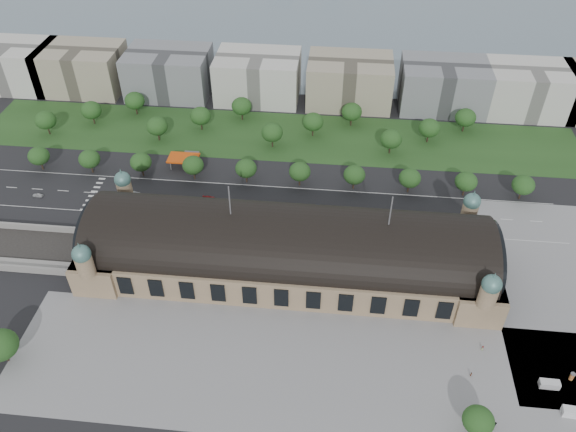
# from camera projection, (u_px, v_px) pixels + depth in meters

# --- Properties ---
(ground) EXTENTS (900.00, 900.00, 0.00)m
(ground) POSITION_uv_depth(u_px,v_px,m) (287.00, 269.00, 211.62)
(ground) COLOR black
(ground) RESTS_ON ground
(station) EXTENTS (150.00, 48.40, 44.30)m
(station) POSITION_uv_depth(u_px,v_px,m) (287.00, 249.00, 204.99)
(station) COLOR tan
(station) RESTS_ON ground
(track_cutting) EXTENTS (70.00, 24.00, 3.10)m
(track_cutting) POSITION_uv_depth(u_px,v_px,m) (6.00, 251.00, 218.08)
(track_cutting) COLOR black
(track_cutting) RESTS_ON ground
(plaza_south) EXTENTS (190.00, 48.00, 0.12)m
(plaza_south) POSITION_uv_depth(u_px,v_px,m) (304.00, 371.00, 177.38)
(plaza_south) COLOR gray
(plaza_south) RESTS_ON ground
(plaza_east) EXTENTS (56.00, 100.00, 0.12)m
(plaza_east) POSITION_uv_depth(u_px,v_px,m) (569.00, 290.00, 203.57)
(plaza_east) COLOR gray
(plaza_east) RESTS_ON ground
(road_slab) EXTENTS (260.00, 26.00, 0.10)m
(road_slab) POSITION_uv_depth(u_px,v_px,m) (250.00, 203.00, 242.08)
(road_slab) COLOR black
(road_slab) RESTS_ON ground
(grass_belt) EXTENTS (300.00, 45.00, 0.10)m
(grass_belt) POSITION_uv_depth(u_px,v_px,m) (277.00, 136.00, 283.51)
(grass_belt) COLOR #24481C
(grass_belt) RESTS_ON ground
(petrol_station) EXTENTS (14.00, 13.00, 5.05)m
(petrol_station) POSITION_uv_depth(u_px,v_px,m) (188.00, 157.00, 263.57)
(petrol_station) COLOR #D6480C
(petrol_station) RESTS_ON ground
(office_0) EXTENTS (45.00, 32.00, 24.00)m
(office_0) POSITION_uv_depth(u_px,v_px,m) (14.00, 65.00, 318.29)
(office_0) COLOR silver
(office_0) RESTS_ON ground
(office_1) EXTENTS (45.00, 32.00, 24.00)m
(office_1) POSITION_uv_depth(u_px,v_px,m) (82.00, 69.00, 315.17)
(office_1) COLOR #A0967E
(office_1) RESTS_ON ground
(office_2) EXTENTS (45.00, 32.00, 24.00)m
(office_2) POSITION_uv_depth(u_px,v_px,m) (169.00, 73.00, 311.26)
(office_2) COLOR gray
(office_2) RESTS_ON ground
(office_3) EXTENTS (45.00, 32.00, 24.00)m
(office_3) POSITION_uv_depth(u_px,v_px,m) (258.00, 77.00, 307.36)
(office_3) COLOR silver
(office_3) RESTS_ON ground
(office_4) EXTENTS (45.00, 32.00, 24.00)m
(office_4) POSITION_uv_depth(u_px,v_px,m) (349.00, 81.00, 303.45)
(office_4) COLOR #A0967E
(office_4) RESTS_ON ground
(office_5) EXTENTS (45.00, 32.00, 24.00)m
(office_5) POSITION_uv_depth(u_px,v_px,m) (443.00, 86.00, 299.54)
(office_5) COLOR gray
(office_5) RESTS_ON ground
(office_6) EXTENTS (45.00, 32.00, 24.00)m
(office_6) POSITION_uv_depth(u_px,v_px,m) (530.00, 90.00, 296.03)
(office_6) COLOR silver
(office_6) RESTS_ON ground
(tree_row_0) EXTENTS (9.60, 9.60, 11.52)m
(tree_row_0) POSITION_uv_depth(u_px,v_px,m) (39.00, 156.00, 256.51)
(tree_row_0) COLOR #2D2116
(tree_row_0) RESTS_ON ground
(tree_row_1) EXTENTS (9.60, 9.60, 11.52)m
(tree_row_1) POSITION_uv_depth(u_px,v_px,m) (89.00, 159.00, 254.63)
(tree_row_1) COLOR #2D2116
(tree_row_1) RESTS_ON ground
(tree_row_2) EXTENTS (9.60, 9.60, 11.52)m
(tree_row_2) POSITION_uv_depth(u_px,v_px,m) (141.00, 162.00, 252.76)
(tree_row_2) COLOR #2D2116
(tree_row_2) RESTS_ON ground
(tree_row_3) EXTENTS (9.60, 9.60, 11.52)m
(tree_row_3) POSITION_uv_depth(u_px,v_px,m) (193.00, 165.00, 250.88)
(tree_row_3) COLOR #2D2116
(tree_row_3) RESTS_ON ground
(tree_row_4) EXTENTS (9.60, 9.60, 11.52)m
(tree_row_4) POSITION_uv_depth(u_px,v_px,m) (246.00, 168.00, 249.01)
(tree_row_4) COLOR #2D2116
(tree_row_4) RESTS_ON ground
(tree_row_5) EXTENTS (9.60, 9.60, 11.52)m
(tree_row_5) POSITION_uv_depth(u_px,v_px,m) (300.00, 172.00, 247.13)
(tree_row_5) COLOR #2D2116
(tree_row_5) RESTS_ON ground
(tree_row_6) EXTENTS (9.60, 9.60, 11.52)m
(tree_row_6) POSITION_uv_depth(u_px,v_px,m) (354.00, 175.00, 245.26)
(tree_row_6) COLOR #2D2116
(tree_row_6) RESTS_ON ground
(tree_row_7) EXTENTS (9.60, 9.60, 11.52)m
(tree_row_7) POSITION_uv_depth(u_px,v_px,m) (410.00, 178.00, 243.38)
(tree_row_7) COLOR #2D2116
(tree_row_7) RESTS_ON ground
(tree_row_8) EXTENTS (9.60, 9.60, 11.52)m
(tree_row_8) POSITION_uv_depth(u_px,v_px,m) (466.00, 182.00, 241.51)
(tree_row_8) COLOR #2D2116
(tree_row_8) RESTS_ON ground
(tree_row_9) EXTENTS (9.60, 9.60, 11.52)m
(tree_row_9) POSITION_uv_depth(u_px,v_px,m) (523.00, 185.00, 239.63)
(tree_row_9) COLOR #2D2116
(tree_row_9) RESTS_ON ground
(tree_belt_0) EXTENTS (10.40, 10.40, 12.48)m
(tree_belt_0) POSITION_uv_depth(u_px,v_px,m) (46.00, 120.00, 279.70)
(tree_belt_0) COLOR #2D2116
(tree_belt_0) RESTS_ON ground
(tree_belt_1) EXTENTS (10.40, 10.40, 12.48)m
(tree_belt_1) POSITION_uv_depth(u_px,v_px,m) (91.00, 110.00, 287.34)
(tree_belt_1) COLOR #2D2116
(tree_belt_1) RESTS_ON ground
(tree_belt_2) EXTENTS (10.40, 10.40, 12.48)m
(tree_belt_2) POSITION_uv_depth(u_px,v_px,m) (135.00, 101.00, 294.98)
(tree_belt_2) COLOR #2D2116
(tree_belt_2) RESTS_ON ground
(tree_belt_3) EXTENTS (10.40, 10.40, 12.48)m
(tree_belt_3) POSITION_uv_depth(u_px,v_px,m) (157.00, 126.00, 275.25)
(tree_belt_3) COLOR #2D2116
(tree_belt_3) RESTS_ON ground
(tree_belt_4) EXTENTS (10.40, 10.40, 12.48)m
(tree_belt_4) POSITION_uv_depth(u_px,v_px,m) (200.00, 116.00, 282.89)
(tree_belt_4) COLOR #2D2116
(tree_belt_4) RESTS_ON ground
(tree_belt_5) EXTENTS (10.40, 10.40, 12.48)m
(tree_belt_5) POSITION_uv_depth(u_px,v_px,m) (242.00, 106.00, 290.53)
(tree_belt_5) COLOR #2D2116
(tree_belt_5) RESTS_ON ground
(tree_belt_6) EXTENTS (10.40, 10.40, 12.48)m
(tree_belt_6) POSITION_uv_depth(u_px,v_px,m) (272.00, 133.00, 270.79)
(tree_belt_6) COLOR #2D2116
(tree_belt_6) RESTS_ON ground
(tree_belt_7) EXTENTS (10.40, 10.40, 12.48)m
(tree_belt_7) POSITION_uv_depth(u_px,v_px,m) (313.00, 122.00, 278.43)
(tree_belt_7) COLOR #2D2116
(tree_belt_7) RESTS_ON ground
(tree_belt_8) EXTENTS (10.40, 10.40, 12.48)m
(tree_belt_8) POSITION_uv_depth(u_px,v_px,m) (352.00, 112.00, 286.07)
(tree_belt_8) COLOR #2D2116
(tree_belt_8) RESTS_ON ground
(tree_belt_9) EXTENTS (10.40, 10.40, 12.48)m
(tree_belt_9) POSITION_uv_depth(u_px,v_px,m) (391.00, 139.00, 266.34)
(tree_belt_9) COLOR #2D2116
(tree_belt_9) RESTS_ON ground
(tree_belt_10) EXTENTS (10.40, 10.40, 12.48)m
(tree_belt_10) POSITION_uv_depth(u_px,v_px,m) (429.00, 128.00, 273.98)
(tree_belt_10) COLOR #2D2116
(tree_belt_10) RESTS_ON ground
(tree_belt_11) EXTENTS (10.40, 10.40, 12.48)m
(tree_belt_11) POSITION_uv_depth(u_px,v_px,m) (466.00, 118.00, 281.62)
(tree_belt_11) COLOR #2D2116
(tree_belt_11) RESTS_ON ground
(tree_plaza_sw) EXTENTS (11.00, 11.00, 12.73)m
(tree_plaza_sw) POSITION_uv_depth(u_px,v_px,m) (0.00, 345.00, 175.05)
(tree_plaza_sw) COLOR #2D2116
(tree_plaza_sw) RESTS_ON ground
(tree_plaza_s) EXTENTS (9.00, 9.00, 10.64)m
(tree_plaza_s) POSITION_uv_depth(u_px,v_px,m) (478.00, 420.00, 156.92)
(tree_plaza_s) COLOR #2D2116
(tree_plaza_s) RESTS_ON ground
(traffic_car_0) EXTENTS (4.64, 2.16, 1.54)m
(traffic_car_0) POSITION_uv_depth(u_px,v_px,m) (38.00, 195.00, 245.03)
(traffic_car_0) COLOR silver
(traffic_car_0) RESTS_ON ground
(traffic_car_1) EXTENTS (4.49, 1.72, 1.46)m
(traffic_car_1) POSITION_uv_depth(u_px,v_px,m) (135.00, 193.00, 246.00)
(traffic_car_1) COLOR gray
(traffic_car_1) RESTS_ON ground
(traffic_car_2) EXTENTS (5.06, 2.62, 1.36)m
(traffic_car_2) POSITION_uv_depth(u_px,v_px,m) (140.00, 208.00, 238.32)
(traffic_car_2) COLOR black
(traffic_car_2) RESTS_ON ground
(traffic_car_3) EXTENTS (5.63, 2.32, 1.63)m
(traffic_car_3) POSITION_uv_depth(u_px,v_px,m) (209.00, 198.00, 243.35)
(traffic_car_3) COLOR maroon
(traffic_car_3) RESTS_ON ground
(traffic_car_4) EXTENTS (4.08, 1.89, 1.35)m
(traffic_car_4) POSITION_uv_depth(u_px,v_px,m) (316.00, 206.00, 239.62)
(traffic_car_4) COLOR #171E41
(traffic_car_4) RESTS_ON ground
(traffic_car_6) EXTENTS (5.18, 2.42, 1.43)m
(traffic_car_6) POSITION_uv_depth(u_px,v_px,m) (483.00, 221.00, 231.64)
(traffic_car_6) COLOR silver
(traffic_car_6) RESTS_ON ground
(parked_car_0) EXTENTS (4.23, 3.57, 1.37)m
(parked_car_0) POSITION_uv_depth(u_px,v_px,m) (132.00, 214.00, 235.51)
(parked_car_0) COLOR black
(parked_car_0) RESTS_ON ground
(parked_car_1) EXTENTS (6.03, 5.12, 1.54)m
(parked_car_1) POSITION_uv_depth(u_px,v_px,m) (161.00, 222.00, 231.38)
(parked_car_1) COLOR maroon
(parked_car_1) RESTS_ON ground
(parked_car_2) EXTENTS (4.96, 4.21, 1.36)m
(parked_car_2) POSITION_uv_depth(u_px,v_px,m) (187.00, 222.00, 231.50)
(parked_car_2) COLOR #171C42
(parked_car_2) RESTS_ON ground
(parked_car_3) EXTENTS (4.94, 4.39, 1.62)m
(parked_car_3) POSITION_uv_depth(u_px,v_px,m) (215.00, 219.00, 232.67)
(parked_car_3) COLOR slate
(parked_car_3) RESTS_ON ground
(parked_car_4) EXTENTS (5.01, 3.91, 1.59)m
(parked_car_4) POSITION_uv_depth(u_px,v_px,m) (183.00, 222.00, 231.37)
(parked_car_4) COLOR silver
(parked_car_4) RESTS_ON ground
(parked_car_5) EXTENTS (6.40, 5.21, 1.62)m
(parked_car_5) POSITION_uv_depth(u_px,v_px,m) (204.00, 225.00, 229.91)
(parked_car_5) COLOR gray
(parked_car_5) RESTS_ON ground
(parked_car_6) EXTENTS (5.58, 4.11, 1.50)m
(parked_car_6) POSITION_uv_depth(u_px,v_px,m) (243.00, 221.00, 231.78)
(parked_car_6) COLOR black
(parked_car_6) RESTS_ON ground
(bus_west) EXTENTS (13.30, 4.31, 3.64)m
(bus_west) POSITION_uv_depth(u_px,v_px,m) (274.00, 218.00, 231.64)
(bus_west) COLOR red
(bus_west) RESTS_ON ground
(bus_mid) EXTENTS (13.29, 3.54, 3.67)m
(bus_mid) POSITION_uv_depth(u_px,v_px,m) (291.00, 217.00, 232.23)
(bus_mid) COLOR silver
(bus_mid) RESTS_ON ground
(bus_east) EXTENTS (12.60, 3.29, 3.49)m
(bus_east) POSITION_uv_depth(u_px,v_px,m) (322.00, 221.00, 230.15)
(bus_east) COLOR #BAB9AD
(bus_east) RESTS_ON ground
(van_east) EXTENTS (6.05, 2.50, 2.60)m
(van_east) POSITION_uv_depth(u_px,v_px,m) (548.00, 384.00, 172.17)
(van_east) COLOR silver
(van_east) RESTS_ON ground
(van_south) EXTENTS (6.90, 3.21, 2.91)m
(van_south) POSITION_uv_depth(u_px,v_px,m) (573.00, 412.00, 164.75)
(van_south) COLOR white
(van_south) RESTS_ON ground
(advertising_column) EXTENTS (1.54, 1.54, 2.92)m
(advertising_column) POSITION_uv_depth(u_px,v_px,m) (572.00, 376.00, 173.98)
(advertising_column) COLOR #BF2F42
(advertising_column) RESTS_ON ground
(pedestrian_0) EXTENTS (1.01, 0.71, 1.88)m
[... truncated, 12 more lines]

